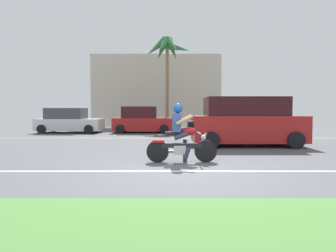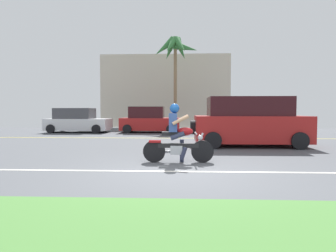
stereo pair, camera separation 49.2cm
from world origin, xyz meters
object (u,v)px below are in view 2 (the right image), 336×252
Objects in this scene: motorcyclist at (178,138)px; parked_car_1 at (149,121)px; suv_nearby at (249,122)px; palm_tree_0 at (175,50)px; parked_car_0 at (77,121)px.

motorcyclist is 11.73m from parked_car_1.
suv_nearby is (2.80, 4.02, 0.27)m from motorcyclist.
palm_tree_0 reaches higher than parked_car_1.
parked_car_1 is (-2.05, 11.55, 0.10)m from motorcyclist.
parked_car_1 is at bearing 2.55° from parked_car_0.
palm_tree_0 is at bearing 60.19° from parked_car_1.
motorcyclist is 0.42× the size of suv_nearby.
suv_nearby is 11.94m from palm_tree_0.
suv_nearby is 12.04m from parked_car_0.
parked_car_0 is at bearing -177.45° from parked_car_1.
motorcyclist is 13.20m from parked_car_0.
suv_nearby is 0.66× the size of palm_tree_0.
parked_car_1 reaches higher than motorcyclist.
motorcyclist is 0.46× the size of parked_car_0.
parked_car_0 is at bearing -154.15° from palm_tree_0.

